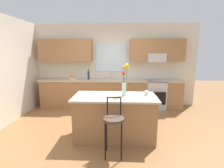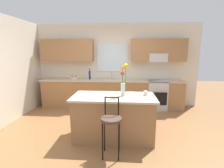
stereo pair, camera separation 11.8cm
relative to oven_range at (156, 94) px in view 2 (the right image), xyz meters
The scene contains 12 objects.
ground_plane 2.26m from the oven_range, 130.76° to the right, with size 14.00×14.00×0.00m, color olive.
wall_left 4.33m from the oven_range, 161.04° to the right, with size 0.12×4.60×2.70m, color beige.
back_wall_assembly 1.79m from the oven_range, 167.64° to the left, with size 5.60×0.50×2.70m.
counter_run 1.44m from the oven_range, behind, with size 4.56×0.64×0.92m.
sink_faucet 1.58m from the oven_range, behind, with size 0.02×0.13×0.23m.
oven_range is the anchor object (origin of this frame).
kitchen_island 2.34m from the oven_range, 122.16° to the right, with size 1.69×0.83×0.92m.
bar_stool_near 2.89m from the oven_range, 115.54° to the right, with size 0.36×0.36×1.04m.
flower_vase 2.35m from the oven_range, 118.38° to the right, with size 0.15×0.14×0.66m.
mug_ceramic 2.02m from the oven_range, 107.49° to the right, with size 0.08×0.08×0.09m, color silver.
fruit_bowl_oranges 2.73m from the oven_range, behind, with size 0.24×0.24×0.13m.
bottle_olive_oil 2.24m from the oven_range, behind, with size 0.06×0.06×0.35m.
Camera 2 is at (0.42, -3.59, 1.82)m, focal length 26.75 mm.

